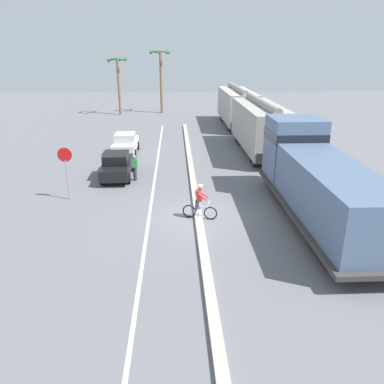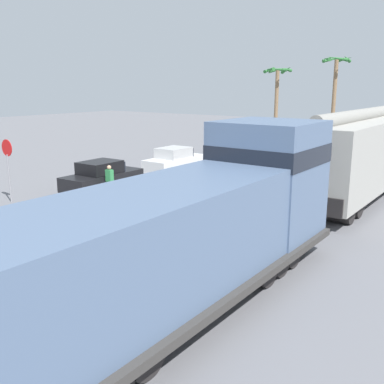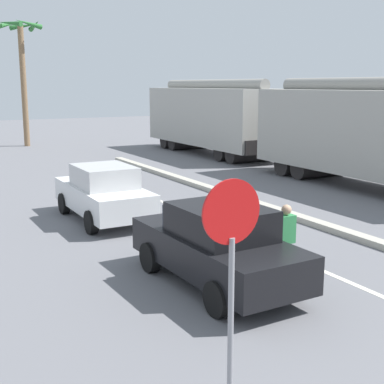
# 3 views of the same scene
# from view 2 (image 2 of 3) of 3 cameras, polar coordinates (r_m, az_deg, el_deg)

# --- Properties ---
(ground_plane) EXTENTS (120.00, 120.00, 0.00)m
(ground_plane) POSITION_cam_2_polar(r_m,az_deg,el_deg) (15.31, -16.60, -7.12)
(ground_plane) COLOR slate
(median_curb) EXTENTS (0.36, 36.00, 0.16)m
(median_curb) POSITION_cam_2_polar(r_m,az_deg,el_deg) (19.28, -2.36, -2.09)
(median_curb) COLOR #B2AD9E
(median_curb) RESTS_ON ground
(lane_stripe) EXTENTS (0.14, 36.00, 0.01)m
(lane_stripe) POSITION_cam_2_polar(r_m,az_deg,el_deg) (20.83, -7.53, -1.23)
(lane_stripe) COLOR silver
(lane_stripe) RESTS_ON ground
(locomotive) EXTENTS (3.10, 11.61, 4.20)m
(locomotive) POSITION_cam_2_polar(r_m,az_deg,el_deg) (11.01, 1.03, -4.72)
(locomotive) COLOR slate
(locomotive) RESTS_ON ground
(hopper_car_lead) EXTENTS (2.90, 10.60, 4.18)m
(hopper_car_lead) POSITION_cam_2_polar(r_m,az_deg,el_deg) (21.80, 19.85, 4.29)
(hopper_car_lead) COLOR #A19E97
(hopper_car_lead) RESTS_ON ground
(parked_car_black) EXTENTS (1.92, 4.24, 1.62)m
(parked_car_black) POSITION_cam_2_polar(r_m,az_deg,el_deg) (22.59, -11.34, 1.87)
(parked_car_black) COLOR black
(parked_car_black) RESTS_ON ground
(parked_car_white) EXTENTS (1.84, 4.20, 1.62)m
(parked_car_white) POSITION_cam_2_polar(r_m,az_deg,el_deg) (27.04, -2.18, 3.99)
(parked_car_white) COLOR silver
(parked_car_white) RESTS_ON ground
(cyclist) EXTENTS (1.66, 0.62, 1.71)m
(cyclist) POSITION_cam_2_polar(r_m,az_deg,el_deg) (14.93, -17.18, -4.38)
(cyclist) COLOR black
(cyclist) RESTS_ON ground
(stop_sign) EXTENTS (0.76, 0.08, 2.88)m
(stop_sign) POSITION_cam_2_polar(r_m,az_deg,el_deg) (21.86, -22.36, 3.96)
(stop_sign) COLOR gray
(stop_sign) RESTS_ON ground
(palm_tree_near) EXTENTS (2.73, 2.79, 7.07)m
(palm_tree_near) POSITION_cam_2_polar(r_m,az_deg,el_deg) (45.00, 10.75, 13.14)
(palm_tree_near) COLOR #846647
(palm_tree_near) RESTS_ON ground
(palm_tree_far) EXTENTS (2.70, 2.75, 7.88)m
(palm_tree_far) POSITION_cam_2_polar(r_m,az_deg,el_deg) (44.02, 17.76, 13.25)
(palm_tree_far) COLOR #846647
(palm_tree_far) RESTS_ON ground
(pedestrian_by_cars) EXTENTS (0.34, 0.22, 1.62)m
(pedestrian_by_cars) POSITION_cam_2_polar(r_m,az_deg,el_deg) (21.30, -10.41, 1.31)
(pedestrian_by_cars) COLOR #33333D
(pedestrian_by_cars) RESTS_ON ground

